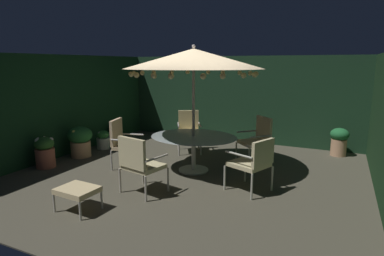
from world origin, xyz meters
name	(u,v)px	position (x,y,z in m)	size (l,w,h in m)	color
ground_plane	(191,173)	(0.00, 0.00, -0.01)	(7.20, 6.67, 0.02)	#4B4739
hedge_backdrop_rear	(239,99)	(0.00, 3.18, 1.19)	(7.20, 0.30, 2.38)	#18341F
hedge_backdrop_left	(61,105)	(-3.45, 0.00, 1.19)	(0.30, 6.67, 2.38)	#15371C
patio_dining_table	(194,141)	(-0.02, 0.16, 0.62)	(1.78, 1.51, 0.74)	#B4B1A4
patio_umbrella	(194,59)	(-0.02, 0.16, 2.27)	(2.74, 2.74, 2.54)	#BAAFAD
patio_chair_north	(123,140)	(-1.48, -0.24, 0.58)	(0.69, 0.72, 1.03)	#B6B2A9
patio_chair_northeast	(139,161)	(-0.34, -1.32, 0.57)	(0.76, 0.69, 1.00)	#BCB3A3
patio_chair_east	(254,161)	(1.38, -0.42, 0.56)	(0.80, 0.79, 0.95)	#B6B6A4
patio_chair_southeast	(258,137)	(1.04, 1.24, 0.59)	(0.81, 0.81, 1.03)	#B8B4A7
patio_chair_south	(189,128)	(-0.76, 1.48, 0.59)	(0.77, 0.78, 1.02)	#B6AFA8
ottoman_footrest	(77,191)	(-0.82, -2.24, 0.31)	(0.59, 0.49, 0.36)	#BBB6A6
potted_plant_back_left	(103,140)	(-2.88, 0.75, 0.24)	(0.33, 0.33, 0.48)	beige
potted_plant_left_far	(339,140)	(2.68, 2.65, 0.37)	(0.43, 0.43, 0.67)	tan
potted_plant_front_corner	(115,133)	(-3.11, 1.50, 0.25)	(0.34, 0.34, 0.48)	silver
potted_plant_back_center	(80,140)	(-2.87, -0.06, 0.40)	(0.57, 0.57, 0.73)	tan
potted_plant_left_near	(188,130)	(-1.30, 2.58, 0.30)	(0.34, 0.33, 0.58)	#896451
potted_plant_right_near	(45,152)	(-2.97, -0.99, 0.34)	(0.40, 0.40, 0.66)	#AD5B45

